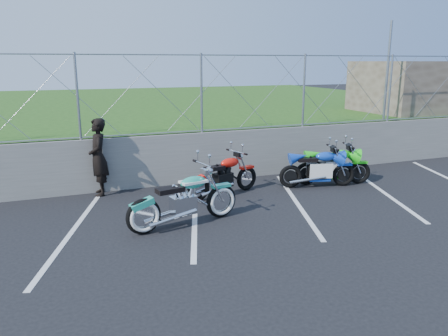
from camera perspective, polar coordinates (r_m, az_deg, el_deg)
name	(u,v)px	position (r m, az deg, el deg)	size (l,w,h in m)	color
ground	(211,232)	(8.20, -1.70, -8.41)	(90.00, 90.00, 0.00)	black
retaining_wall	(165,160)	(11.22, -7.71, 1.06)	(30.00, 0.22, 1.30)	slate
grass_field	(114,116)	(20.96, -14.23, 6.64)	(30.00, 20.00, 1.30)	#214713
stone_building	(427,86)	(18.18, 24.96, 9.68)	(5.00, 3.00, 1.80)	brown
chain_link_fence	(163,94)	(10.98, -7.99, 9.49)	(28.00, 0.03, 2.00)	gray
sign_pole	(387,71)	(14.73, 20.57, 11.77)	(0.08, 0.08, 3.00)	gray
parking_lines	(248,208)	(9.48, 3.14, -5.27)	(18.29, 4.31, 0.01)	silver
cruiser_turquoise	(186,202)	(8.44, -5.05, -4.39)	(2.33, 0.75, 1.17)	black
naked_orange	(224,177)	(10.27, 0.05, -1.24)	(1.98, 0.80, 1.02)	black
sportbike_green	(334,167)	(11.56, 14.19, 0.08)	(1.93, 0.78, 1.03)	black
sportbike_blue	(319,170)	(11.22, 12.24, -0.24)	(1.94, 0.71, 1.02)	black
person_standing	(98,157)	(10.62, -16.09, 1.37)	(0.66, 0.44, 1.82)	black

